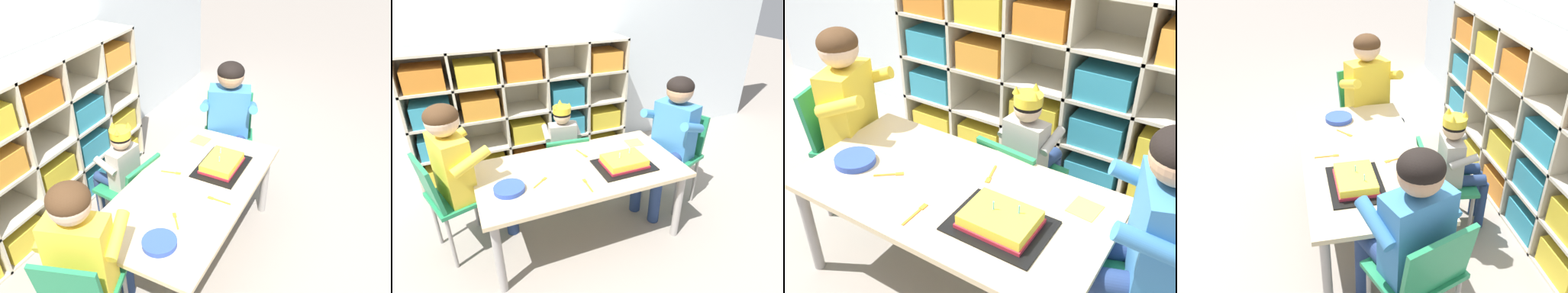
% 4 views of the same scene
% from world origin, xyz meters
% --- Properties ---
extents(ground, '(16.00, 16.00, 0.00)m').
position_xyz_m(ground, '(0.00, 0.00, 0.00)').
color(ground, gray).
extents(classroom_back_wall, '(5.57, 0.10, 2.81)m').
position_xyz_m(classroom_back_wall, '(0.00, 1.34, 1.40)').
color(classroom_back_wall, silver).
rests_on(classroom_back_wall, ground).
extents(storage_cubby_shelf, '(1.93, 0.36, 1.16)m').
position_xyz_m(storage_cubby_shelf, '(-0.14, 1.10, 0.53)').
color(storage_cubby_shelf, beige).
rests_on(storage_cubby_shelf, ground).
extents(activity_table, '(1.34, 0.70, 0.54)m').
position_xyz_m(activity_table, '(0.00, 0.00, 0.48)').
color(activity_table, '#D1B789').
rests_on(activity_table, ground).
extents(classroom_chair_blue, '(0.39, 0.37, 0.57)m').
position_xyz_m(classroom_chair_blue, '(0.06, 0.47, 0.35)').
color(classroom_chair_blue, '#238451').
rests_on(classroom_chair_blue, ground).
extents(child_with_crown, '(0.31, 0.31, 0.81)m').
position_xyz_m(child_with_crown, '(0.07, 0.57, 0.50)').
color(child_with_crown, '#B2ADA3').
rests_on(child_with_crown, ground).
extents(classroom_chair_adult_side, '(0.44, 0.43, 0.73)m').
position_xyz_m(classroom_chair_adult_side, '(-0.82, 0.16, 0.44)').
color(classroom_chair_adult_side, '#238451').
rests_on(classroom_chair_adult_side, ground).
extents(adult_helper_seated, '(0.48, 0.46, 1.04)m').
position_xyz_m(adult_helper_seated, '(-0.71, 0.20, 0.64)').
color(adult_helper_seated, yellow).
rests_on(adult_helper_seated, ground).
extents(classroom_chair_guest_side, '(0.45, 0.47, 0.74)m').
position_xyz_m(classroom_chair_guest_side, '(0.86, 0.11, 0.45)').
color(classroom_chair_guest_side, '#238451').
rests_on(classroom_chair_guest_side, ground).
extents(guest_at_table_side, '(0.48, 0.46, 1.04)m').
position_xyz_m(guest_at_table_side, '(0.75, 0.07, 0.65)').
color(guest_at_table_side, '#3D7FBC').
rests_on(guest_at_table_side, ground).
extents(birthday_cake_on_tray, '(0.38, 0.28, 0.10)m').
position_xyz_m(birthday_cake_on_tray, '(0.28, -0.09, 0.57)').
color(birthday_cake_on_tray, black).
rests_on(birthday_cake_on_tray, activity_table).
extents(paper_plate_stack, '(0.18, 0.18, 0.03)m').
position_xyz_m(paper_plate_stack, '(-0.48, -0.08, 0.56)').
color(paper_plate_stack, blue).
rests_on(paper_plate_stack, activity_table).
extents(paper_napkin_square, '(0.13, 0.13, 0.00)m').
position_xyz_m(paper_napkin_square, '(0.51, 0.18, 0.54)').
color(paper_napkin_square, '#F4DB4C').
rests_on(paper_napkin_square, activity_table).
extents(fork_beside_plate_stack, '(0.11, 0.09, 0.00)m').
position_xyz_m(fork_beside_plate_stack, '(-0.28, -0.06, 0.54)').
color(fork_beside_plate_stack, orange).
rests_on(fork_beside_plate_stack, activity_table).
extents(fork_near_cake_tray, '(0.02, 0.14, 0.00)m').
position_xyz_m(fork_near_cake_tray, '(-0.03, -0.20, 0.54)').
color(fork_near_cake_tray, orange).
rests_on(fork_near_cake_tray, activity_table).
extents(fork_scattered_mid_table, '(0.05, 0.13, 0.00)m').
position_xyz_m(fork_scattered_mid_table, '(0.09, 0.17, 0.54)').
color(fork_scattered_mid_table, orange).
rests_on(fork_scattered_mid_table, activity_table).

